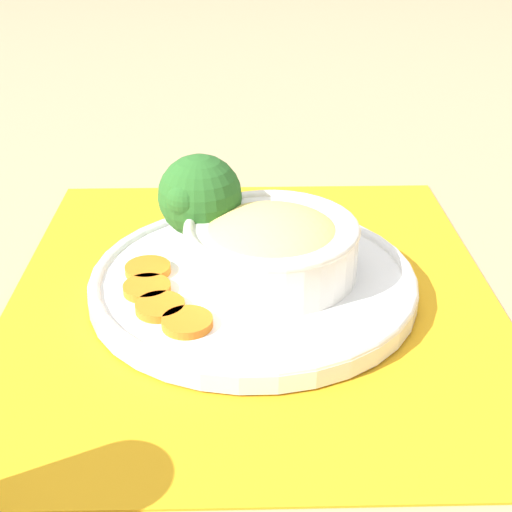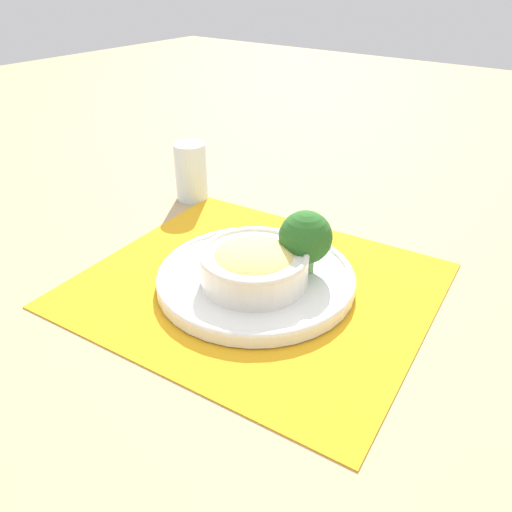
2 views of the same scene
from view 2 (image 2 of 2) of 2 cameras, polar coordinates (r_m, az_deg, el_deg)
ground_plane at (r=0.74m, az=-0.02°, el=-3.37°), size 4.00×4.00×0.00m
placemat at (r=0.74m, az=-0.02°, el=-3.24°), size 0.53×0.48×0.00m
plate at (r=0.74m, az=-0.02°, el=-2.38°), size 0.29×0.29×0.02m
bowl at (r=0.70m, az=-0.22°, el=-0.89°), size 0.16×0.16×0.06m
broccoli_floret at (r=0.72m, az=5.64°, el=2.10°), size 0.08×0.08×0.09m
carrot_slice_near at (r=0.80m, az=4.05°, el=1.13°), size 0.04×0.04×0.01m
carrot_slice_middle at (r=0.81m, az=1.89°, el=1.65°), size 0.04×0.04×0.01m
carrot_slice_far at (r=0.81m, az=-0.45°, el=1.78°), size 0.04×0.04×0.01m
carrot_slice_extra at (r=0.81m, az=-2.75°, el=1.50°), size 0.04×0.04×0.01m
water_glass at (r=1.01m, az=-7.42°, el=9.21°), size 0.06×0.06×0.11m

